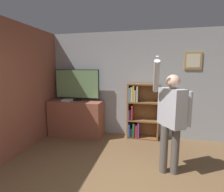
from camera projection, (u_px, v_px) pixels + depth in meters
wall_back at (135, 85)px, 4.52m from camera, size 6.46×0.09×2.70m
wall_side_brick at (17, 89)px, 3.56m from camera, size 0.06×4.57×2.70m
tv_ledge at (76, 118)px, 4.64m from camera, size 1.39×0.57×0.93m
television at (77, 85)px, 4.60m from camera, size 1.21×0.22×0.82m
game_console at (67, 100)px, 4.51m from camera, size 0.23×0.21×0.06m
bookshelf at (140, 112)px, 4.42m from camera, size 0.78×0.28×1.40m
person at (171, 115)px, 2.84m from camera, size 0.62×0.57×1.95m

